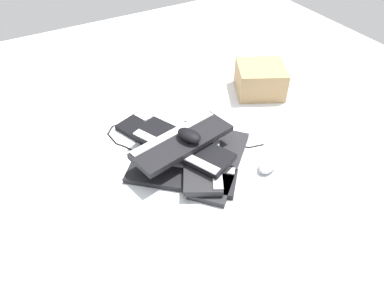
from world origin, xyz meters
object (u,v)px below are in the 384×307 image
keyboard_5 (182,141)px  mouse_0 (189,134)px  cardboard_box (260,79)px  keyboard_4 (182,146)px  keyboard_2 (220,163)px  mouse_4 (154,125)px  keyboard_3 (203,155)px  keyboard_1 (181,176)px  mouse_2 (154,128)px  mouse_3 (268,165)px  keyboard_0 (161,138)px  mouse_1 (154,126)px

keyboard_5 → mouse_0: (-0.01, -0.02, 0.04)m
keyboard_5 → cardboard_box: size_ratio=1.93×
keyboard_4 → mouse_0: bearing=-136.4°
keyboard_2 → mouse_0: mouse_0 is taller
keyboard_5 → mouse_4: 0.23m
mouse_4 → keyboard_3: bearing=4.2°
keyboard_1 → mouse_2: size_ratio=3.90×
keyboard_2 → mouse_2: (0.31, 0.15, 0.04)m
keyboard_2 → keyboard_3: keyboard_3 is taller
mouse_2 → mouse_3: bearing=-40.5°
keyboard_4 → cardboard_box: bearing=-66.8°
keyboard_1 → keyboard_3: keyboard_3 is taller
keyboard_1 → mouse_3: 0.36m
keyboard_3 → mouse_0: size_ratio=4.15×
mouse_4 → cardboard_box: bearing=79.9°
keyboard_2 → keyboard_4: size_ratio=0.93×
keyboard_0 → mouse_2: mouse_2 is taller
mouse_4 → cardboard_box: 0.64m
keyboard_2 → mouse_2: size_ratio=3.89×
mouse_1 → cardboard_box: bearing=-103.1°
mouse_3 → mouse_4: 0.54m
keyboard_1 → mouse_4: (0.31, -0.03, 0.04)m
keyboard_5 → mouse_2: keyboard_5 is taller
keyboard_0 → keyboard_1: 0.25m
keyboard_1 → cardboard_box: 0.76m
keyboard_3 → keyboard_4: (0.06, 0.06, 0.03)m
keyboard_3 → mouse_2: mouse_2 is taller
keyboard_0 → mouse_4: 0.07m
keyboard_5 → cardboard_box: bearing=-66.3°
mouse_0 → mouse_4: 0.25m
mouse_0 → cardboard_box: size_ratio=0.46×
mouse_2 → keyboard_5: bearing=-67.2°
keyboard_4 → mouse_4: bearing=8.0°
keyboard_3 → keyboard_4: bearing=45.0°
keyboard_0 → cardboard_box: cardboard_box is taller
mouse_4 → cardboard_box: cardboard_box is taller
keyboard_0 → keyboard_4: size_ratio=1.00×
mouse_3 → mouse_4: mouse_4 is taller
keyboard_3 → keyboard_2: bearing=-136.0°
mouse_0 → mouse_3: size_ratio=1.00×
mouse_0 → mouse_2: 0.24m
keyboard_4 → mouse_2: bearing=10.9°
mouse_2 → mouse_3: (-0.42, -0.31, -0.03)m
keyboard_0 → mouse_3: mouse_3 is taller
keyboard_1 → mouse_1: bearing=-4.4°
keyboard_4 → cardboard_box: (0.26, -0.61, 0.00)m
keyboard_0 → mouse_4: mouse_4 is taller
keyboard_5 → mouse_1: (0.21, 0.03, -0.05)m
keyboard_3 → mouse_4: (0.27, 0.09, 0.01)m
keyboard_0 → keyboard_5: keyboard_5 is taller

